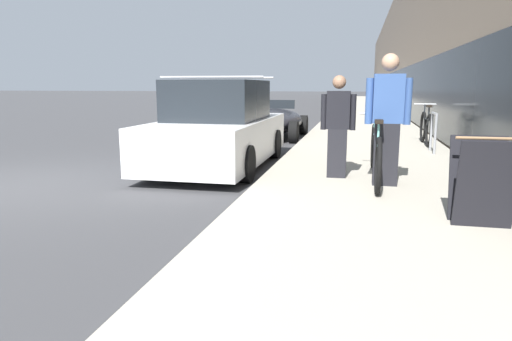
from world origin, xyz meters
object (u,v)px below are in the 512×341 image
at_px(bike_rack_hoop, 434,128).
at_px(person_rider, 387,120).
at_px(cruiser_bike_nearest, 426,128).
at_px(person_bystander, 338,127).
at_px(tandem_bicycle, 375,153).
at_px(vintage_roadster_curbside, 272,122).
at_px(sandwich_board_sign, 482,181).
at_px(parked_sedan_curbside, 219,129).

bearing_deg(bike_rack_hoop, person_rider, -108.27).
bearing_deg(cruiser_bike_nearest, person_bystander, -112.95).
height_order(tandem_bicycle, person_rider, person_rider).
bearing_deg(person_bystander, vintage_roadster_curbside, 109.43).
xyz_separation_m(bike_rack_hoop, sandwich_board_sign, (-0.32, -5.27, -0.06)).
distance_m(tandem_bicycle, vintage_roadster_curbside, 6.78).
bearing_deg(tandem_bicycle, person_bystander, 174.22).
distance_m(tandem_bicycle, cruiser_bike_nearest, 4.71).
height_order(parked_sedan_curbside, vintage_roadster_curbside, parked_sedan_curbside).
relative_size(bike_rack_hoop, vintage_roadster_curbside, 0.22).
xyz_separation_m(person_rider, cruiser_bike_nearest, (1.19, 4.87, -0.52)).
bearing_deg(person_rider, bike_rack_hoop, 71.73).
xyz_separation_m(tandem_bicycle, parked_sedan_curbside, (-2.81, 1.19, 0.19)).
bearing_deg(person_rider, vintage_roadster_curbside, 113.60).
distance_m(cruiser_bike_nearest, sandwich_board_sign, 6.64).
relative_size(tandem_bicycle, bike_rack_hoop, 3.30).
distance_m(tandem_bicycle, sandwich_board_sign, 2.33).
relative_size(person_rider, bike_rack_hoop, 2.16).
bearing_deg(sandwich_board_sign, parked_sedan_curbside, 138.79).
relative_size(person_rider, parked_sedan_curbside, 0.43).
relative_size(bike_rack_hoop, parked_sedan_curbside, 0.20).
bearing_deg(person_bystander, cruiser_bike_nearest, 67.05).
height_order(person_bystander, vintage_roadster_curbside, person_bystander).
bearing_deg(tandem_bicycle, bike_rack_hoop, 67.85).
xyz_separation_m(tandem_bicycle, sandwich_board_sign, (0.97, -2.11, 0.05)).
distance_m(sandwich_board_sign, vintage_roadster_curbside, 9.10).
relative_size(tandem_bicycle, person_rider, 1.53).
height_order(bike_rack_hoop, cruiser_bike_nearest, cruiser_bike_nearest).
bearing_deg(person_bystander, person_rider, -30.68).
bearing_deg(sandwich_board_sign, cruiser_bike_nearest, 86.97).
distance_m(person_bystander, vintage_roadster_curbside, 6.53).
bearing_deg(sandwich_board_sign, tandem_bicycle, 114.57).
xyz_separation_m(person_rider, bike_rack_hoop, (1.16, 3.51, -0.41)).
bearing_deg(bike_rack_hoop, person_bystander, -120.95).
relative_size(tandem_bicycle, person_bystander, 1.80).
bearing_deg(cruiser_bike_nearest, sandwich_board_sign, -93.03).
relative_size(cruiser_bike_nearest, vintage_roadster_curbside, 0.44).
distance_m(cruiser_bike_nearest, vintage_roadster_curbside, 4.39).
height_order(cruiser_bike_nearest, sandwich_board_sign, cruiser_bike_nearest).
xyz_separation_m(person_rider, vintage_roadster_curbside, (-2.86, 6.55, -0.57)).
distance_m(bike_rack_hoop, vintage_roadster_curbside, 5.05).
relative_size(tandem_bicycle, cruiser_bike_nearest, 1.62).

